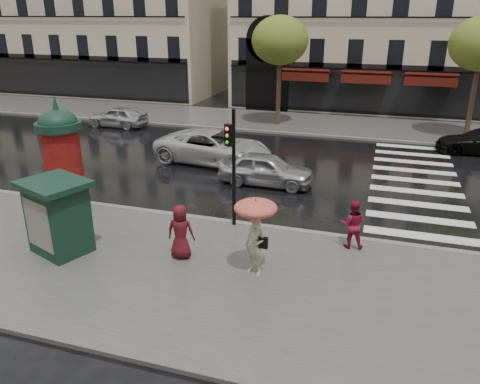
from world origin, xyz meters
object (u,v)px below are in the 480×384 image
(woman_red, at_px, (352,224))
(traffic_light, at_px, (232,158))
(man_burgundy, at_px, (181,232))
(car_white, at_px, (213,147))
(morris_column, at_px, (63,158))
(woman_umbrella, at_px, (256,225))
(car_silver, at_px, (266,169))
(newsstand, at_px, (58,216))
(car_far_silver, at_px, (118,117))

(woman_red, xyz_separation_m, traffic_light, (-3.88, 0.40, 1.59))
(man_burgundy, distance_m, traffic_light, 3.03)
(woman_red, bearing_deg, car_white, -52.05)
(man_burgundy, bearing_deg, car_white, -83.39)
(morris_column, bearing_deg, car_white, 68.85)
(car_white, bearing_deg, traffic_light, -148.68)
(woman_umbrella, height_order, car_silver, woman_umbrella)
(woman_umbrella, bearing_deg, woman_red, 44.74)
(car_silver, distance_m, car_white, 3.86)
(newsstand, xyz_separation_m, car_far_silver, (-7.29, 15.18, -0.60))
(newsstand, bearing_deg, traffic_light, 36.89)
(man_burgundy, distance_m, morris_column, 5.72)
(traffic_light, xyz_separation_m, car_white, (-3.17, 6.71, -1.69))
(car_white, bearing_deg, woman_red, -129.23)
(car_silver, bearing_deg, woman_red, -140.13)
(morris_column, distance_m, car_white, 7.86)
(woman_umbrella, height_order, car_far_silver, woman_umbrella)
(car_far_silver, bearing_deg, morris_column, 24.84)
(man_burgundy, relative_size, car_white, 0.29)
(woman_red, distance_m, car_silver, 6.27)
(car_white, relative_size, car_far_silver, 1.47)
(woman_umbrella, xyz_separation_m, morris_column, (-7.51, 2.20, 0.52))
(car_silver, bearing_deg, man_burgundy, 175.63)
(traffic_light, distance_m, newsstand, 5.46)
(man_burgundy, relative_size, car_silver, 0.41)
(man_burgundy, height_order, traffic_light, traffic_light)
(man_burgundy, bearing_deg, woman_umbrella, 166.02)
(car_silver, relative_size, car_white, 0.71)
(woman_umbrella, height_order, newsstand, newsstand)
(newsstand, relative_size, car_far_silver, 0.59)
(woman_umbrella, bearing_deg, car_white, 116.53)
(newsstand, bearing_deg, man_burgundy, 11.12)
(car_white, bearing_deg, morris_column, 164.87)
(woman_red, relative_size, morris_column, 0.37)
(woman_umbrella, distance_m, car_white, 10.58)
(morris_column, relative_size, traffic_light, 1.06)
(car_silver, bearing_deg, traffic_light, -178.40)
(morris_column, xyz_separation_m, car_white, (2.80, 7.23, -1.30))
(traffic_light, distance_m, car_white, 7.61)
(woman_red, relative_size, car_white, 0.27)
(traffic_light, height_order, car_far_silver, traffic_light)
(woman_red, height_order, newsstand, newsstand)
(man_burgundy, relative_size, morris_column, 0.39)
(woman_red, xyz_separation_m, morris_column, (-9.85, -0.12, 1.20))
(man_burgundy, bearing_deg, traffic_light, -114.44)
(woman_red, height_order, morris_column, morris_column)
(traffic_light, bearing_deg, car_white, 115.31)
(woman_red, bearing_deg, traffic_light, -12.73)
(man_burgundy, xyz_separation_m, morris_column, (-5.25, 1.98, 1.15))
(car_silver, height_order, car_far_silver, car_silver)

